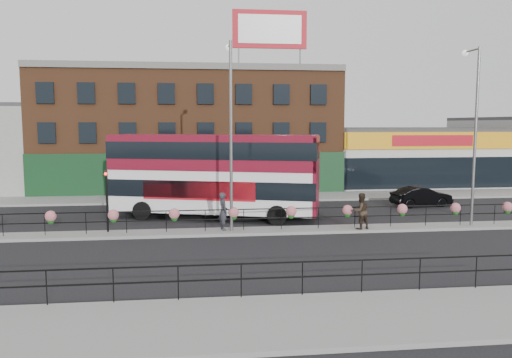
{
  "coord_description": "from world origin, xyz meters",
  "views": [
    {
      "loc": [
        -3.32,
        -25.57,
        5.72
      ],
      "look_at": [
        0.0,
        3.0,
        2.5
      ],
      "focal_mm": 35.0,
      "sensor_mm": 36.0,
      "label": 1
    }
  ],
  "objects": [
    {
      "name": "lamp_column_east",
      "position": [
        11.58,
        0.13,
        5.86
      ],
      "size": [
        0.35,
        1.69,
        9.64
      ],
      "color": "slate",
      "rests_on": "median"
    },
    {
      "name": "north_pavement",
      "position": [
        0.0,
        12.0,
        0.07
      ],
      "size": [
        60.0,
        4.0,
        0.15
      ],
      "primitive_type": "cube",
      "color": "gray",
      "rests_on": "ground"
    },
    {
      "name": "brick_building",
      "position": [
        -4.0,
        19.96,
        5.13
      ],
      "size": [
        25.0,
        12.21,
        10.3
      ],
      "color": "brown",
      "rests_on": "ground"
    },
    {
      "name": "median_railing",
      "position": [
        -0.0,
        0.0,
        1.05
      ],
      "size": [
        30.04,
        0.56,
        1.23
      ],
      "color": "black",
      "rests_on": "median"
    },
    {
      "name": "yellow_line_inner",
      "position": [
        0.0,
        -9.7,
        0.01
      ],
      "size": [
        60.0,
        0.1,
        0.01
      ],
      "primitive_type": "cube",
      "color": "gold",
      "rests_on": "ground"
    },
    {
      "name": "ground",
      "position": [
        0.0,
        0.0,
        0.0
      ],
      "size": [
        120.0,
        120.0,
        0.0
      ],
      "primitive_type": "plane",
      "color": "black",
      "rests_on": "ground"
    },
    {
      "name": "car",
      "position": [
        11.99,
        7.02,
        0.68
      ],
      "size": [
        2.42,
        4.47,
        1.36
      ],
      "primitive_type": "imported",
      "rotation": [
        0.0,
        0.0,
        1.69
      ],
      "color": "black",
      "rests_on": "ground"
    },
    {
      "name": "yellow_line_outer",
      "position": [
        0.0,
        -9.88,
        0.01
      ],
      "size": [
        60.0,
        0.1,
        0.01
      ],
      "primitive_type": "cube",
      "color": "gold",
      "rests_on": "ground"
    },
    {
      "name": "lamp_column_west",
      "position": [
        -1.64,
        0.19,
        5.92
      ],
      "size": [
        0.35,
        1.71,
        9.73
      ],
      "color": "slate",
      "rests_on": "median"
    },
    {
      "name": "pedestrian_b",
      "position": [
        5.17,
        -0.44,
        1.11
      ],
      "size": [
        1.34,
        1.24,
        1.92
      ],
      "primitive_type": "imported",
      "rotation": [
        0.0,
        0.0,
        3.43
      ],
      "color": "#32261C",
      "rests_on": "median"
    },
    {
      "name": "supermarket",
      "position": [
        16.0,
        19.9,
        2.65
      ],
      "size": [
        15.0,
        12.25,
        5.3
      ],
      "color": "silver",
      "rests_on": "ground"
    },
    {
      "name": "south_railing",
      "position": [
        -2.0,
        -10.1,
        0.96
      ],
      "size": [
        20.04,
        0.05,
        1.12
      ],
      "color": "black",
      "rests_on": "south_pavement"
    },
    {
      "name": "traffic_light_median",
      "position": [
        -8.0,
        0.39,
        2.47
      ],
      "size": [
        0.15,
        0.28,
        3.65
      ],
      "color": "black",
      "rests_on": "median"
    },
    {
      "name": "pedestrian_a",
      "position": [
        -2.06,
        0.17,
        1.14
      ],
      "size": [
        0.96,
        0.83,
        1.98
      ],
      "primitive_type": "imported",
      "rotation": [
        0.0,
        0.0,
        1.83
      ],
      "color": "#2D2E36",
      "rests_on": "median"
    },
    {
      "name": "double_decker_bus",
      "position": [
        -2.34,
        4.31,
        3.09
      ],
      "size": [
        12.75,
        6.44,
        5.04
      ],
      "color": "white",
      "rests_on": "ground"
    },
    {
      "name": "median",
      "position": [
        0.0,
        0.0,
        0.07
      ],
      "size": [
        60.0,
        1.6,
        0.15
      ],
      "primitive_type": "cube",
      "color": "gray",
      "rests_on": "ground"
    },
    {
      "name": "billboard",
      "position": [
        2.5,
        14.99,
        13.18
      ],
      "size": [
        6.0,
        0.29,
        4.4
      ],
      "color": "#B4111D",
      "rests_on": "brick_building"
    },
    {
      "name": "south_pavement",
      "position": [
        0.0,
        -12.0,
        0.07
      ],
      "size": [
        60.0,
        4.0,
        0.15
      ],
      "primitive_type": "cube",
      "color": "gray",
      "rests_on": "ground"
    }
  ]
}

